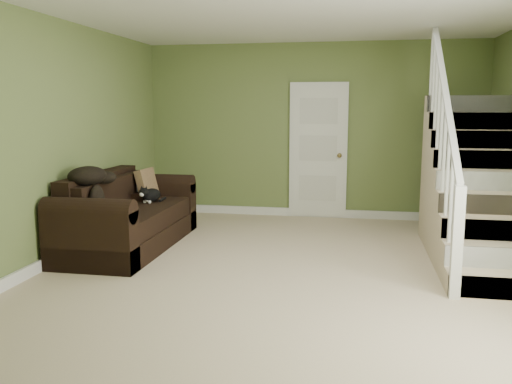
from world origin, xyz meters
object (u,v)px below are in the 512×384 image
at_px(cat, 151,195).
at_px(banana, 116,214).
at_px(side_table, 135,212).
at_px(sofa, 126,219).

height_order(cat, banana, cat).
distance_m(side_table, cat, 0.48).
xyz_separation_m(sofa, banana, (0.11, -0.51, 0.17)).
xyz_separation_m(side_table, banana, (0.26, -1.13, 0.21)).
xyz_separation_m(sofa, side_table, (-0.15, 0.62, -0.04)).
xyz_separation_m(sofa, cat, (0.17, 0.38, 0.23)).
relative_size(sofa, side_table, 2.79).
bearing_deg(sofa, banana, -77.92).
relative_size(sofa, cat, 4.64).
distance_m(sofa, side_table, 0.64).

